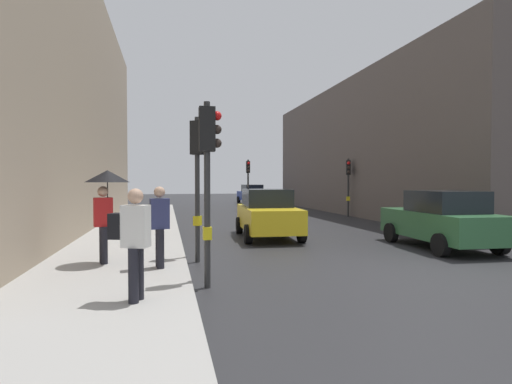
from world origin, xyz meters
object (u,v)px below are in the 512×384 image
(traffic_light_far_median, at_px, (248,175))
(pedestrian_with_black_backpack, at_px, (133,237))
(car_yellow_taxi, at_px, (268,213))
(car_green_estate, at_px, (441,220))
(pedestrian_with_umbrella, at_px, (106,190))
(traffic_light_mid_street, at_px, (348,177))
(traffic_light_near_right, at_px, (198,162))
(traffic_light_near_left, at_px, (208,160))
(car_blue_van, at_px, (252,194))
(pedestrian_with_grey_backpack, at_px, (158,222))

(traffic_light_far_median, bearing_deg, pedestrian_with_black_backpack, -106.05)
(car_yellow_taxi, xyz_separation_m, car_green_estate, (4.60, -3.47, 0.00))
(car_green_estate, bearing_deg, pedestrian_with_umbrella, -174.18)
(pedestrian_with_black_backpack, bearing_deg, traffic_light_far_median, 73.95)
(traffic_light_mid_street, relative_size, traffic_light_far_median, 0.94)
(traffic_light_mid_street, relative_size, pedestrian_with_black_backpack, 1.90)
(traffic_light_near_right, distance_m, traffic_light_far_median, 18.38)
(traffic_light_mid_street, xyz_separation_m, traffic_light_far_median, (-4.64, 6.33, 0.15))
(pedestrian_with_black_backpack, bearing_deg, traffic_light_mid_street, 54.36)
(traffic_light_mid_street, xyz_separation_m, traffic_light_near_right, (-9.50, -11.40, 0.20))
(car_yellow_taxi, distance_m, pedestrian_with_umbrella, 6.72)
(traffic_light_near_left, relative_size, car_yellow_taxi, 0.82)
(traffic_light_near_left, height_order, car_green_estate, traffic_light_near_left)
(traffic_light_near_left, xyz_separation_m, pedestrian_with_umbrella, (-2.14, 2.08, -0.61))
(traffic_light_near_left, xyz_separation_m, car_yellow_taxi, (2.81, 6.52, -1.57))
(traffic_light_near_left, bearing_deg, car_blue_van, 76.52)
(traffic_light_far_median, relative_size, car_green_estate, 0.84)
(traffic_light_near_right, xyz_separation_m, car_blue_van, (6.91, 26.31, -1.64))
(traffic_light_mid_street, distance_m, car_blue_van, 15.21)
(traffic_light_near_right, relative_size, traffic_light_near_left, 1.03)
(traffic_light_near_right, height_order, traffic_light_near_left, traffic_light_near_right)
(pedestrian_with_grey_backpack, bearing_deg, traffic_light_near_right, 51.30)
(traffic_light_far_median, height_order, car_blue_van, traffic_light_far_median)
(traffic_light_near_left, relative_size, pedestrian_with_grey_backpack, 2.01)
(traffic_light_far_median, xyz_separation_m, car_green_estate, (2.56, -17.18, -1.60))
(pedestrian_with_black_backpack, bearing_deg, traffic_light_near_right, 70.50)
(traffic_light_mid_street, bearing_deg, traffic_light_far_median, 126.24)
(traffic_light_mid_street, distance_m, pedestrian_with_umbrella, 16.59)
(traffic_light_mid_street, relative_size, pedestrian_with_grey_backpack, 1.90)
(traffic_light_mid_street, height_order, car_yellow_taxi, traffic_light_mid_street)
(traffic_light_near_left, distance_m, pedestrian_with_grey_backpack, 2.07)
(traffic_light_near_left, distance_m, pedestrian_with_black_backpack, 2.15)
(car_green_estate, xyz_separation_m, pedestrian_with_grey_backpack, (-8.39, -1.76, 0.29))
(traffic_light_near_right, height_order, car_blue_van, traffic_light_near_right)
(traffic_light_mid_street, height_order, traffic_light_far_median, traffic_light_far_median)
(car_green_estate, height_order, pedestrian_with_black_backpack, pedestrian_with_black_backpack)
(car_yellow_taxi, xyz_separation_m, pedestrian_with_umbrella, (-4.95, -4.44, 0.96))
(car_yellow_taxi, height_order, pedestrian_with_umbrella, pedestrian_with_umbrella)
(traffic_light_mid_street, relative_size, pedestrian_with_umbrella, 1.57)
(car_blue_van, xyz_separation_m, car_green_estate, (0.51, -25.77, 0.00))
(traffic_light_far_median, xyz_separation_m, car_yellow_taxi, (-2.04, -13.72, -1.60))
(car_yellow_taxi, bearing_deg, pedestrian_with_black_backpack, -118.19)
(pedestrian_with_umbrella, bearing_deg, traffic_light_near_left, -44.21)
(traffic_light_mid_street, bearing_deg, car_green_estate, -100.85)
(pedestrian_with_umbrella, bearing_deg, car_blue_van, 71.32)
(pedestrian_with_black_backpack, distance_m, pedestrian_with_grey_backpack, 2.46)
(traffic_light_near_right, distance_m, pedestrian_with_umbrella, 2.28)
(car_blue_van, relative_size, pedestrian_with_black_backpack, 2.43)
(pedestrian_with_black_backpack, xyz_separation_m, pedestrian_with_grey_backpack, (0.32, 2.43, 0.00))
(car_yellow_taxi, distance_m, pedestrian_with_grey_backpack, 6.46)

